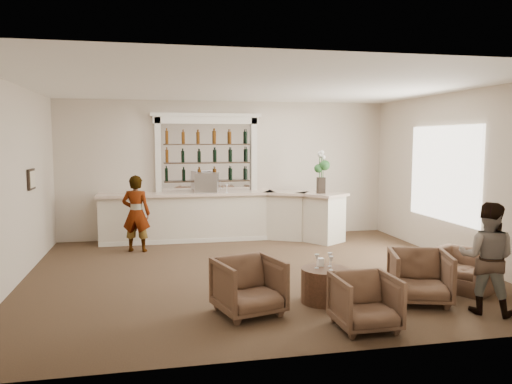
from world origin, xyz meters
TOP-DOWN VIEW (x-y plane):
  - ground at (0.00, 0.00)m, footprint 8.00×8.00m
  - room_shell at (0.16, 0.71)m, footprint 8.04×7.02m
  - bar_counter at (-0.16, 3.00)m, footprint 5.72×1.80m
  - back_bar_alcove at (-0.50, 3.41)m, footprint 2.64×0.25m
  - cocktail_table at (0.65, -1.79)m, footprint 0.71×0.71m
  - sommelier at (-2.15, 2.18)m, footprint 0.67×0.52m
  - guest at (2.66, -2.68)m, footprint 0.95×0.92m
  - armchair_left at (-0.54, -2.07)m, footprint 1.02×1.04m
  - armchair_center at (0.79, -2.90)m, footprint 0.75×0.78m
  - armchair_right at (1.99, -2.10)m, footprint 1.04×1.05m
  - armchair_far at (3.04, -1.65)m, footprint 1.22×1.25m
  - espresso_machine at (-0.54, 3.07)m, footprint 0.61×0.55m
  - flower_vase at (2.02, 2.35)m, footprint 0.26×0.26m
  - wine_glass_bar_left at (-0.09, 2.95)m, footprint 0.07×0.07m
  - wine_glass_bar_right at (-0.35, 2.99)m, footprint 0.07×0.07m
  - wine_glass_tbl_a at (0.53, -1.76)m, footprint 0.07×0.07m
  - wine_glass_tbl_b at (0.75, -1.71)m, footprint 0.07×0.07m
  - wine_glass_tbl_c at (0.69, -1.92)m, footprint 0.07×0.07m
  - napkin_holder at (0.63, -1.65)m, footprint 0.08×0.08m

SIDE VIEW (x-z plane):
  - ground at x=0.00m, z-range 0.00..0.00m
  - cocktail_table at x=0.65m, z-range 0.00..0.50m
  - armchair_far at x=3.04m, z-range 0.00..0.62m
  - armchair_center at x=0.79m, z-range 0.00..0.70m
  - armchair_right at x=1.99m, z-range 0.00..0.77m
  - armchair_left at x=-0.54m, z-range 0.00..0.77m
  - napkin_holder at x=0.63m, z-range 0.50..0.62m
  - bar_counter at x=-0.16m, z-range 0.00..1.14m
  - wine_glass_tbl_a at x=0.53m, z-range 0.50..0.71m
  - wine_glass_tbl_b at x=0.75m, z-range 0.50..0.71m
  - wine_glass_tbl_c at x=0.69m, z-range 0.50..0.71m
  - guest at x=2.66m, z-range 0.00..1.53m
  - sommelier at x=-2.15m, z-range 0.00..1.63m
  - wine_glass_bar_left at x=-0.09m, z-range 1.14..1.35m
  - wine_glass_bar_right at x=-0.35m, z-range 1.14..1.35m
  - espresso_machine at x=-0.54m, z-range 1.14..1.60m
  - flower_vase at x=2.02m, z-range 1.20..2.18m
  - back_bar_alcove at x=-0.50m, z-range 0.53..3.53m
  - room_shell at x=0.16m, z-range 0.68..4.00m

